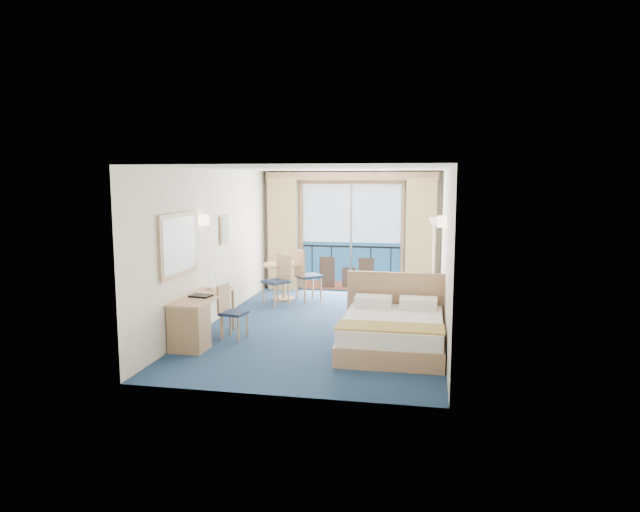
{
  "coord_description": "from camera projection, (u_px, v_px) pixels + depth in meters",
  "views": [
    {
      "loc": [
        1.73,
        -9.46,
        2.55
      ],
      "look_at": [
        -0.13,
        0.2,
        1.19
      ],
      "focal_mm": 32.0,
      "sensor_mm": 36.0,
      "label": 1
    }
  ],
  "objects": [
    {
      "name": "armchair",
      "position": [
        406.0,
        290.0,
        11.28
      ],
      "size": [
        0.9,
        0.91,
        0.68
      ],
      "primitive_type": "imported",
      "rotation": [
        0.0,
        0.0,
        3.42
      ],
      "color": "#484E57",
      "rests_on": "ground"
    },
    {
      "name": "phone",
      "position": [
        428.0,
        289.0,
        9.73
      ],
      "size": [
        0.22,
        0.18,
        0.09
      ],
      "primitive_type": "cube",
      "rotation": [
        0.0,
        0.0,
        -0.17
      ],
      "color": "white",
      "rests_on": "nightstand"
    },
    {
      "name": "wall_print",
      "position": [
        224.0,
        230.0,
        10.47
      ],
      "size": [
        0.04,
        0.42,
        0.52
      ],
      "color": "tan",
      "rests_on": "room_walls"
    },
    {
      "name": "sconce_right",
      "position": [
        443.0,
        222.0,
        9.11
      ],
      "size": [
        0.18,
        0.18,
        0.18
      ],
      "primitive_type": "cylinder",
      "color": "beige",
      "rests_on": "room_walls"
    },
    {
      "name": "desk_chair",
      "position": [
        229.0,
        308.0,
        9.05
      ],
      "size": [
        0.43,
        0.43,
        0.87
      ],
      "rotation": [
        0.0,
        0.0,
        1.42
      ],
      "color": "#1F2C48",
      "rests_on": "ground"
    },
    {
      "name": "mirror",
      "position": [
        179.0,
        244.0,
        8.58
      ],
      "size": [
        0.05,
        1.25,
        0.95
      ],
      "color": "tan",
      "rests_on": "room_walls"
    },
    {
      "name": "floor_lamp",
      "position": [
        434.0,
        238.0,
        11.61
      ],
      "size": [
        0.24,
        0.24,
        1.74
      ],
      "color": "silver",
      "rests_on": "ground"
    },
    {
      "name": "curtain_left",
      "position": [
        283.0,
        234.0,
        12.98
      ],
      "size": [
        0.65,
        0.22,
        2.55
      ],
      "primitive_type": "cube",
      "color": "tan",
      "rests_on": "room_walls"
    },
    {
      "name": "folder",
      "position": [
        201.0,
        296.0,
        8.8
      ],
      "size": [
        0.34,
        0.27,
        0.03
      ],
      "primitive_type": "cube",
      "rotation": [
        0.0,
        0.0,
        -0.14
      ],
      "color": "black",
      "rests_on": "desk"
    },
    {
      "name": "floor",
      "position": [
        325.0,
        326.0,
        9.88
      ],
      "size": [
        6.5,
        6.5,
        0.0
      ],
      "primitive_type": "plane",
      "color": "navy",
      "rests_on": "ground"
    },
    {
      "name": "bed",
      "position": [
        393.0,
        331.0,
        8.47
      ],
      "size": [
        1.63,
        1.93,
        1.02
      ],
      "color": "tan",
      "rests_on": "ground"
    },
    {
      "name": "balcony_door",
      "position": [
        351.0,
        240.0,
        12.85
      ],
      "size": [
        2.36,
        0.03,
        2.52
      ],
      "color": "navy",
      "rests_on": "room_walls"
    },
    {
      "name": "curtain_right",
      "position": [
        421.0,
        237.0,
        12.4
      ],
      "size": [
        0.65,
        0.22,
        2.55
      ],
      "primitive_type": "cube",
      "color": "tan",
      "rests_on": "room_walls"
    },
    {
      "name": "desk",
      "position": [
        192.0,
        322.0,
        8.54
      ],
      "size": [
        0.53,
        1.54,
        0.72
      ],
      "color": "tan",
      "rests_on": "ground"
    },
    {
      "name": "room_walls",
      "position": [
        326.0,
        224.0,
        9.63
      ],
      "size": [
        4.04,
        6.54,
        2.72
      ],
      "color": "white",
      "rests_on": "ground"
    },
    {
      "name": "round_table",
      "position": [
        283.0,
        272.0,
        11.96
      ],
      "size": [
        0.84,
        0.84,
        0.76
      ],
      "color": "tan",
      "rests_on": "ground"
    },
    {
      "name": "table_chair_a",
      "position": [
        305.0,
        272.0,
        11.84
      ],
      "size": [
        0.65,
        0.65,
        1.07
      ],
      "rotation": [
        0.0,
        0.0,
        2.24
      ],
      "color": "#1F2C48",
      "rests_on": "ground"
    },
    {
      "name": "nightstand",
      "position": [
        428.0,
        310.0,
        9.76
      ],
      "size": [
        0.47,
        0.44,
        0.61
      ],
      "primitive_type": "cube",
      "color": "#9C7752",
      "rests_on": "ground"
    },
    {
      "name": "table_chair_b",
      "position": [
        279.0,
        277.0,
        11.41
      ],
      "size": [
        0.61,
        0.62,
        1.02
      ],
      "rotation": [
        0.0,
        0.0,
        -0.62
      ],
      "color": "#1F2C48",
      "rests_on": "ground"
    },
    {
      "name": "pelmet",
      "position": [
        351.0,
        176.0,
        12.54
      ],
      "size": [
        3.8,
        0.25,
        0.18
      ],
      "primitive_type": "cube",
      "color": "tan",
      "rests_on": "room_walls"
    },
    {
      "name": "desk_lamp",
      "position": [
        209.0,
        270.0,
        9.35
      ],
      "size": [
        0.12,
        0.12,
        0.44
      ],
      "color": "silver",
      "rests_on": "desk"
    },
    {
      "name": "sconce_left",
      "position": [
        204.0,
        220.0,
        9.4
      ],
      "size": [
        0.18,
        0.18,
        0.18
      ],
      "primitive_type": "cylinder",
      "color": "beige",
      "rests_on": "room_walls"
    }
  ]
}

